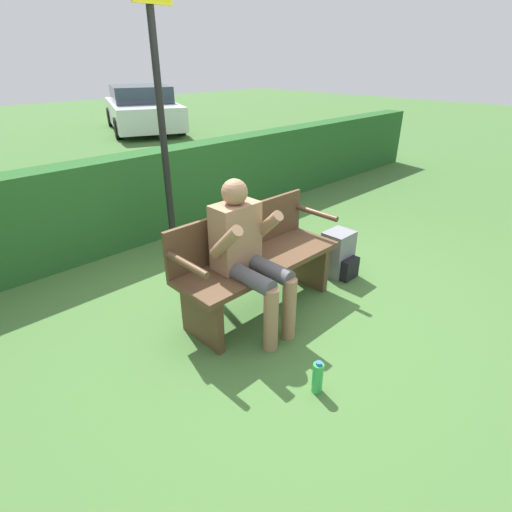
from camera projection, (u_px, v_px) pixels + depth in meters
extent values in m
plane|color=#426B33|center=(260.00, 308.00, 3.55)|extent=(40.00, 40.00, 0.00)
cube|color=#235623|center=(134.00, 199.00, 4.66)|extent=(12.00, 0.36, 1.03)
cube|color=#513823|center=(260.00, 261.00, 3.34)|extent=(1.51, 0.51, 0.05)
cube|color=#513823|center=(241.00, 230.00, 3.39)|extent=(1.51, 0.04, 0.39)
cube|color=#513823|center=(202.00, 316.00, 3.05)|extent=(0.06, 0.46, 0.45)
cube|color=#513823|center=(307.00, 263.00, 3.84)|extent=(0.06, 0.46, 0.45)
cylinder|color=#513823|center=(187.00, 264.00, 2.77)|extent=(0.05, 0.46, 0.05)
cylinder|color=#513823|center=(316.00, 213.00, 3.68)|extent=(0.05, 0.46, 0.05)
cube|color=#997051|center=(236.00, 236.00, 3.10)|extent=(0.37, 0.22, 0.53)
sphere|color=#997051|center=(234.00, 192.00, 2.94)|extent=(0.20, 0.20, 0.20)
cylinder|color=#4C4C51|center=(248.00, 277.00, 2.98)|extent=(0.13, 0.49, 0.13)
cylinder|color=#4C4C51|center=(267.00, 268.00, 3.11)|extent=(0.13, 0.49, 0.13)
cylinder|color=#997051|center=(271.00, 320.00, 2.95)|extent=(0.11, 0.11, 0.52)
cylinder|color=#997051|center=(289.00, 309.00, 3.07)|extent=(0.11, 0.11, 0.52)
cylinder|color=#997051|center=(226.00, 242.00, 2.87)|extent=(0.09, 0.32, 0.32)
cylinder|color=#997051|center=(266.00, 227.00, 3.12)|extent=(0.09, 0.32, 0.32)
cube|color=slate|center=(337.00, 253.00, 4.02)|extent=(0.28, 0.24, 0.46)
cube|color=black|center=(350.00, 269.00, 3.97)|extent=(0.21, 0.08, 0.21)
cylinder|color=green|center=(318.00, 378.00, 2.62)|extent=(0.07, 0.07, 0.23)
cylinder|color=#2D66B2|center=(319.00, 363.00, 2.56)|extent=(0.04, 0.04, 0.02)
cylinder|color=black|center=(163.00, 133.00, 3.92)|extent=(0.07, 0.07, 2.67)
cube|color=silver|center=(143.00, 113.00, 12.00)|extent=(3.18, 4.42, 0.65)
cube|color=#333D4C|center=(140.00, 94.00, 11.75)|extent=(2.20, 2.39, 0.45)
cylinder|color=black|center=(110.00, 117.00, 12.83)|extent=(0.38, 0.60, 0.57)
cylinder|color=black|center=(164.00, 114.00, 13.42)|extent=(0.38, 0.60, 0.57)
cylinder|color=black|center=(118.00, 128.00, 10.76)|extent=(0.38, 0.60, 0.57)
cylinder|color=black|center=(181.00, 125.00, 11.35)|extent=(0.38, 0.60, 0.57)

